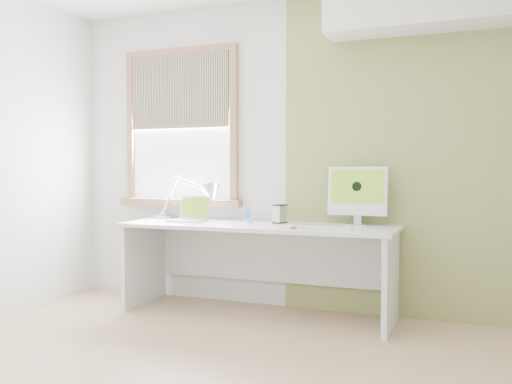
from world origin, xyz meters
The scene contains 11 objects.
room centered at (0.00, 0.00, 1.30)m, with size 4.04×3.54×2.64m.
accent_wall centered at (1.00, 1.74, 1.30)m, with size 2.00×0.02×2.60m, color olive.
window centered at (-1.00, 1.71, 1.54)m, with size 1.20×0.14×1.42m.
desk centered at (-0.12, 1.44, 0.53)m, with size 2.20×0.70×0.73m.
desk_lamp centered at (-0.75, 1.66, 0.93)m, with size 0.69×0.31×0.38m.
laptop centered at (-0.73, 1.42, 0.78)m, with size 0.32×0.27×0.21m.
phone_dock centered at (-0.24, 1.48, 0.76)m, with size 0.07×0.07×0.12m.
external_drive centered at (0.02, 1.53, 0.81)m, with size 0.10×0.13×0.15m.
imac centered at (0.63, 1.60, 0.99)m, with size 0.47×0.16×0.46m.
keyboard centered at (0.47, 1.20, 0.74)m, with size 0.41×0.12×0.02m.
mouse centered at (0.24, 1.18, 0.75)m, with size 0.07×0.11×0.03m, color white.
Camera 1 is at (1.48, -2.69, 1.16)m, focal length 38.77 mm.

